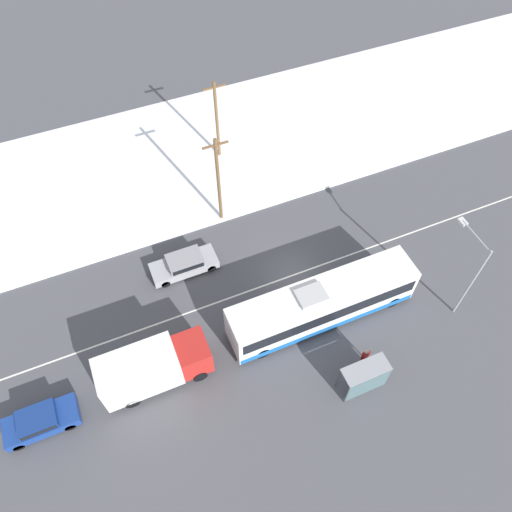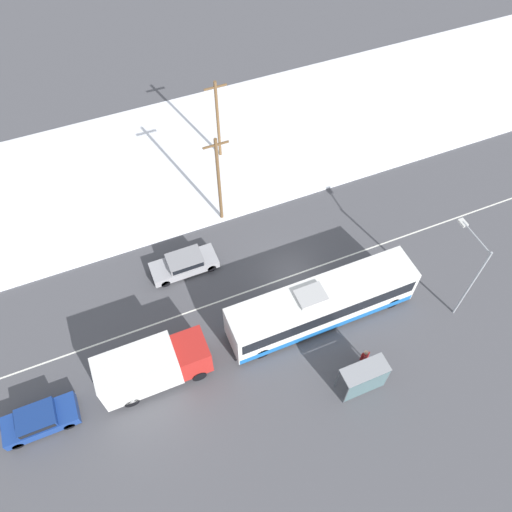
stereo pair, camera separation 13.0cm
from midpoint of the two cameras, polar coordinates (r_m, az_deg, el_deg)
The scene contains 12 objects.
ground_plane at distance 35.23m, azimuth 4.01°, elevation -2.25°, with size 120.00×120.00×0.00m, color #4C4C51.
snow_lot at distance 43.94m, azimuth -4.18°, elevation 12.30°, with size 80.00×15.69×0.12m.
lane_marking_center at distance 35.23m, azimuth 4.01°, elevation -2.25°, with size 60.00×0.12×0.00m.
city_bus at distance 32.30m, azimuth 7.45°, elevation -5.42°, with size 12.46×2.57×3.37m.
box_truck at distance 30.55m, azimuth -11.92°, elevation -12.36°, with size 6.54×2.30×3.25m.
sedan_car at distance 35.18m, azimuth -8.29°, elevation -0.85°, with size 4.66×1.80×1.37m.
parked_car_near_truck at distance 32.36m, azimuth -23.56°, elevation -16.89°, with size 4.17×1.80×1.37m.
pedestrian_at_stop at distance 31.74m, azimuth 12.27°, elevation -11.05°, with size 0.61×0.27×1.69m.
bus_shelter at distance 30.45m, azimuth 12.41°, elevation -13.49°, with size 2.82×1.20×2.40m.
streetlamp at distance 32.91m, azimuth 23.18°, elevation -1.18°, with size 0.36×2.92×6.75m.
utility_pole_roadside at distance 35.43m, azimuth -4.44°, elevation 8.63°, with size 1.80×0.24×7.80m.
utility_pole_snowlot at distance 40.81m, azimuth -4.60°, elevation 15.31°, with size 1.80×0.24×7.22m.
Camera 1 is at (-9.91, -16.94, 29.26)m, focal length 35.00 mm.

